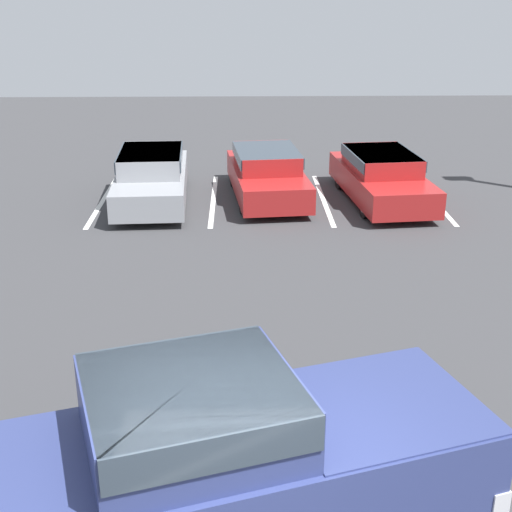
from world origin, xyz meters
The scene contains 8 objects.
stall_stripe_a centered at (-3.58, 12.63, 0.00)m, with size 0.12×4.59×0.01m, color white.
stall_stripe_b centered at (-0.73, 12.63, 0.00)m, with size 0.12×4.59×0.01m, color white.
stall_stripe_c centered at (2.12, 12.63, 0.00)m, with size 0.12×4.59×0.01m, color white.
stall_stripe_d centered at (4.97, 12.63, 0.00)m, with size 0.12×4.59×0.01m, color white.
pickup_truck centered at (-0.25, 0.77, 0.90)m, with size 5.87×3.50×1.82m.
parked_sedan_a centered at (-2.28, 12.51, 0.69)m, with size 1.94×4.62×1.31m.
parked_sedan_b centered at (0.66, 12.80, 0.67)m, with size 2.12×4.43×1.26m.
parked_sedan_c centered at (3.56, 12.44, 0.67)m, with size 2.15×4.59×1.27m.
Camera 1 is at (-0.05, -5.11, 5.35)m, focal length 50.00 mm.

